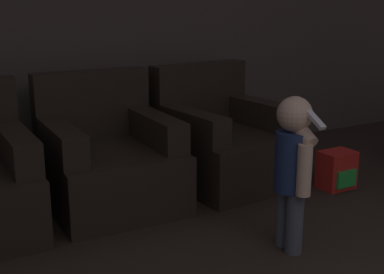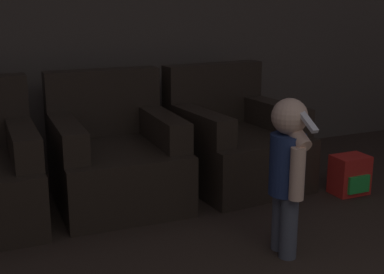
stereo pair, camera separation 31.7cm
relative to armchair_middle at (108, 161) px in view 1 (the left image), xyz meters
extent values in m
cube|color=#51493F|center=(0.15, 0.80, 1.00)|extent=(8.40, 0.05, 2.60)
cube|color=black|center=(-0.60, -0.07, 0.20)|extent=(0.18, 0.73, 0.20)
cube|color=black|center=(0.00, -0.06, -0.10)|extent=(0.85, 0.92, 0.40)
cube|color=black|center=(0.01, 0.31, 0.33)|extent=(0.82, 0.19, 0.47)
cube|color=black|center=(-0.33, -0.04, 0.20)|extent=(0.19, 0.74, 0.20)
cube|color=black|center=(0.32, -0.07, 0.20)|extent=(0.19, 0.74, 0.20)
cube|color=black|center=(0.92, -0.06, -0.10)|extent=(0.88, 0.95, 0.40)
cube|color=black|center=(0.90, 0.31, 0.33)|extent=(0.82, 0.22, 0.47)
cube|color=black|center=(0.60, -0.08, 0.20)|extent=(0.22, 0.74, 0.20)
cube|color=black|center=(1.25, -0.03, 0.20)|extent=(0.22, 0.74, 0.20)
cylinder|color=#474C56|center=(0.61, -1.10, -0.13)|extent=(0.10, 0.10, 0.35)
cylinder|color=#474C56|center=(0.60, -1.21, -0.13)|extent=(0.10, 0.10, 0.35)
cylinder|color=navy|center=(0.61, -1.16, 0.21)|extent=(0.19, 0.19, 0.33)
sphere|color=beige|center=(0.61, -1.16, 0.47)|extent=(0.19, 0.19, 0.19)
cylinder|color=beige|center=(0.59, -1.27, 0.20)|extent=(0.08, 0.08, 0.28)
cylinder|color=beige|center=(0.63, -1.16, 0.40)|extent=(0.08, 0.28, 0.21)
cube|color=white|center=(0.63, -1.28, 0.47)|extent=(0.04, 0.16, 0.10)
cube|color=red|center=(1.56, -0.57, -0.16)|extent=(0.25, 0.18, 0.28)
cube|color=green|center=(1.56, -0.67, -0.20)|extent=(0.18, 0.02, 0.12)
camera|label=1|loc=(-1.25, -3.26, 1.06)|focal=50.00mm
camera|label=2|loc=(-0.96, -3.40, 1.06)|focal=50.00mm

